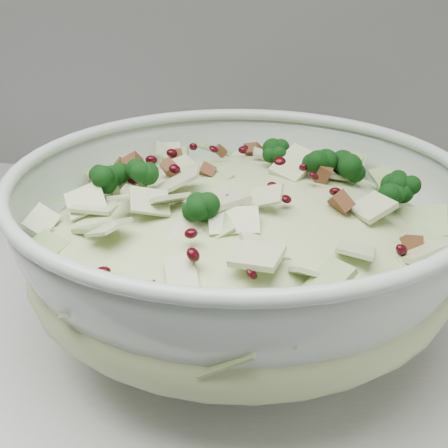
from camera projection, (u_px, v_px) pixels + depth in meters
mixing_bowl at (240, 251)px, 0.52m from camera, size 0.39×0.39×0.15m
salad at (240, 224)px, 0.51m from camera, size 0.39×0.39×0.15m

